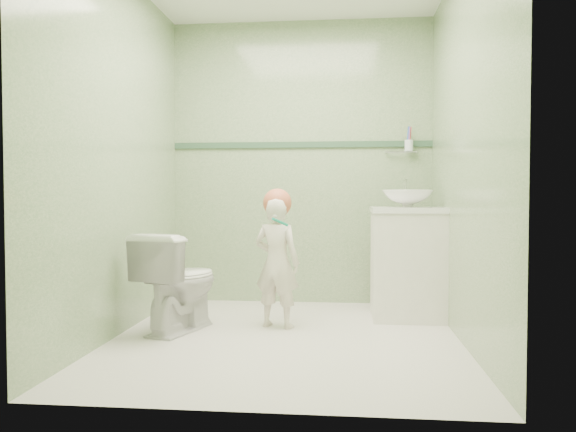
# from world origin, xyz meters

# --- Properties ---
(ground) EXTENTS (2.50, 2.50, 0.00)m
(ground) POSITION_xyz_m (0.00, 0.00, 0.00)
(ground) COLOR silver
(ground) RESTS_ON ground
(room_shell) EXTENTS (2.50, 2.54, 2.40)m
(room_shell) POSITION_xyz_m (0.00, 0.00, 1.20)
(room_shell) COLOR gray
(room_shell) RESTS_ON ground
(trim_stripe) EXTENTS (2.20, 0.02, 0.05)m
(trim_stripe) POSITION_xyz_m (0.00, 1.24, 1.35)
(trim_stripe) COLOR #33543C
(trim_stripe) RESTS_ON room_shell
(vanity) EXTENTS (0.52, 0.50, 0.80)m
(vanity) POSITION_xyz_m (0.84, 0.70, 0.40)
(vanity) COLOR white
(vanity) RESTS_ON ground
(counter) EXTENTS (0.54, 0.52, 0.04)m
(counter) POSITION_xyz_m (0.84, 0.70, 0.81)
(counter) COLOR white
(counter) RESTS_ON vanity
(basin) EXTENTS (0.37, 0.37, 0.13)m
(basin) POSITION_xyz_m (0.84, 0.70, 0.89)
(basin) COLOR white
(basin) RESTS_ON counter
(faucet) EXTENTS (0.03, 0.13, 0.18)m
(faucet) POSITION_xyz_m (0.84, 0.89, 0.97)
(faucet) COLOR silver
(faucet) RESTS_ON counter
(cup_holder) EXTENTS (0.26, 0.07, 0.21)m
(cup_holder) POSITION_xyz_m (0.89, 1.18, 1.33)
(cup_holder) COLOR silver
(cup_holder) RESTS_ON room_shell
(toilet) EXTENTS (0.55, 0.74, 0.67)m
(toilet) POSITION_xyz_m (-0.74, 0.14, 0.33)
(toilet) COLOR white
(toilet) RESTS_ON ground
(toddler) EXTENTS (0.38, 0.30, 0.90)m
(toddler) POSITION_xyz_m (-0.09, 0.30, 0.45)
(toddler) COLOR silver
(toddler) RESTS_ON ground
(hair_cap) EXTENTS (0.20, 0.20, 0.20)m
(hair_cap) POSITION_xyz_m (-0.09, 0.33, 0.86)
(hair_cap) COLOR #C56342
(hair_cap) RESTS_ON toddler
(teal_toothbrush) EXTENTS (0.11, 0.14, 0.08)m
(teal_toothbrush) POSITION_xyz_m (-0.06, 0.16, 0.74)
(teal_toothbrush) COLOR #11936F
(teal_toothbrush) RESTS_ON toddler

